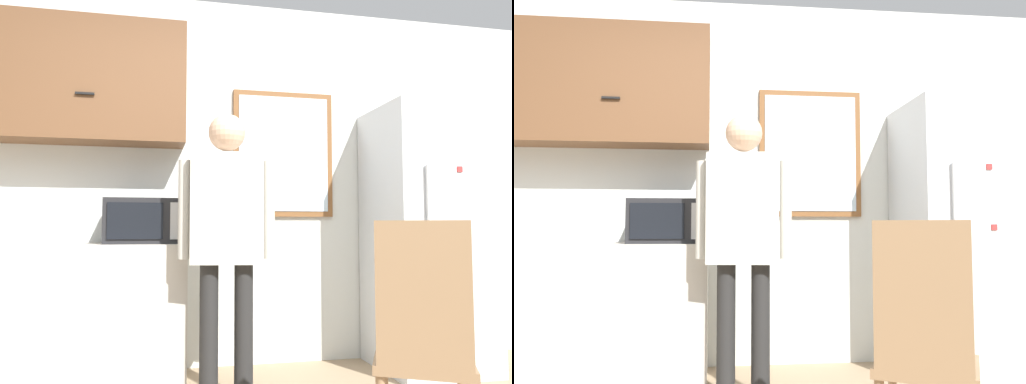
% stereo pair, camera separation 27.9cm
% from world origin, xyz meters
% --- Properties ---
extents(back_wall, '(6.00, 0.06, 2.70)m').
position_xyz_m(back_wall, '(0.00, 2.07, 1.35)').
color(back_wall, silver).
rests_on(back_wall, ground_plane).
extents(counter, '(2.01, 0.56, 0.90)m').
position_xyz_m(counter, '(-1.20, 1.75, 0.45)').
color(counter, '#BCB7AD').
rests_on(counter, ground_plane).
extents(upper_cabinets, '(2.01, 0.32, 0.84)m').
position_xyz_m(upper_cabinets, '(-1.20, 1.88, 1.99)').
color(upper_cabinets, brown).
extents(microwave, '(0.48, 0.38, 0.29)m').
position_xyz_m(microwave, '(-0.46, 1.74, 1.04)').
color(microwave, '#232326').
rests_on(microwave, counter).
extents(person, '(0.57, 0.28, 1.68)m').
position_xyz_m(person, '(0.02, 1.31, 1.02)').
color(person, black).
rests_on(person, ground_plane).
extents(refrigerator, '(0.73, 0.74, 1.86)m').
position_xyz_m(refrigerator, '(1.54, 1.67, 0.93)').
color(refrigerator, silver).
rests_on(refrigerator, ground_plane).
extents(chair, '(0.55, 0.55, 1.03)m').
position_xyz_m(chair, '(0.70, 0.32, 0.54)').
color(chair, '#997551').
rests_on(chair, ground_plane).
extents(window, '(0.77, 0.05, 0.95)m').
position_xyz_m(window, '(0.57, 2.02, 1.56)').
color(window, brown).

